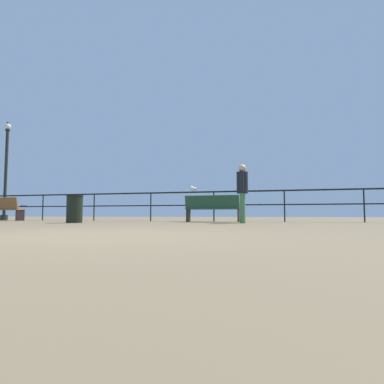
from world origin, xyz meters
TOP-DOWN VIEW (x-y plane):
  - ground_plane at (0.00, 0.00)m, footprint 60.00×60.00m
  - pier_railing at (-0.00, 7.67)m, footprint 23.47×0.05m
  - bench_far_left at (-8.09, 6.83)m, footprint 1.44×0.63m
  - bench_near_left at (0.12, 6.83)m, footprint 1.75×0.60m
  - lamppost_left at (-9.20, 7.91)m, footprint 0.30×0.30m
  - person_by_bench at (1.20, 5.65)m, footprint 0.31×0.52m
  - seagull_on_rail at (-0.75, 7.69)m, footprint 0.37×0.34m
  - trash_bin at (-3.45, 4.74)m, footprint 0.46×0.46m

SIDE VIEW (x-z plane):
  - ground_plane at x=0.00m, z-range 0.00..0.00m
  - trash_bin at x=-3.45m, z-range 0.00..0.79m
  - bench_near_left at x=0.12m, z-range 0.06..0.91m
  - bench_far_left at x=-8.09m, z-range 0.04..0.94m
  - pier_railing at x=0.00m, z-range 0.26..1.30m
  - person_by_bench at x=1.20m, z-range 0.12..1.74m
  - seagull_on_rail at x=-0.75m, z-range 1.04..1.25m
  - lamppost_left at x=-9.20m, z-range -0.03..4.28m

